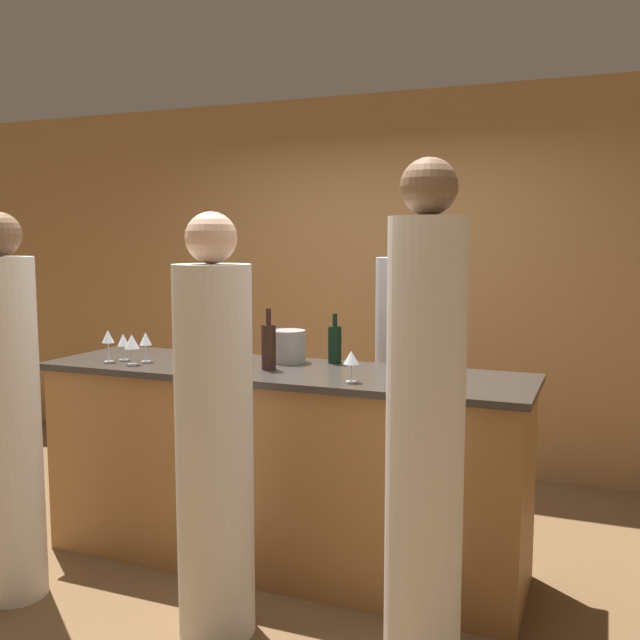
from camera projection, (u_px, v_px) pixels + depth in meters
ground_plane at (281, 562)px, 3.81m from camera, size 14.00×14.00×0.00m
back_wall at (387, 282)px, 5.41m from camera, size 8.00×0.06×2.80m
bar_counter at (281, 466)px, 3.75m from camera, size 2.58×0.72×1.05m
bartender at (403, 387)px, 4.23m from camera, size 0.34×0.34×1.81m
guest_0 at (8, 419)px, 3.36m from camera, size 0.30×0.30×1.84m
guest_1 at (425, 439)px, 2.70m from camera, size 0.30×0.30×2.01m
guest_2 at (214, 441)px, 3.04m from camera, size 0.33×0.33×1.83m
wine_bottle_0 at (269, 346)px, 3.65m from camera, size 0.08×0.08×0.32m
wine_bottle_1 at (335, 344)px, 3.84m from camera, size 0.07×0.07×0.27m
ice_bucket at (288, 346)px, 3.88m from camera, size 0.19×0.19×0.18m
wine_glass_0 at (351, 359)px, 3.31m from camera, size 0.07×0.07×0.15m
wine_glass_1 at (123, 341)px, 3.93m from camera, size 0.06×0.06×0.15m
wine_glass_2 at (108, 338)px, 3.87m from camera, size 0.07×0.07×0.18m
wine_glass_3 at (146, 340)px, 3.87m from camera, size 0.07×0.07×0.16m
wine_glass_4 at (132, 342)px, 3.79m from camera, size 0.08×0.08×0.16m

